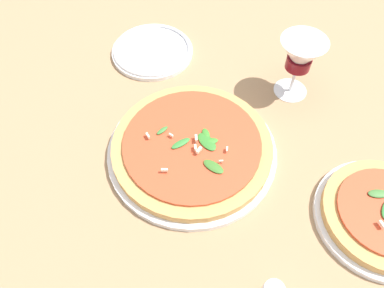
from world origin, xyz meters
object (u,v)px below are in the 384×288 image
at_px(pizza_personal_side, 383,215).
at_px(wine_glass, 300,57).
at_px(pizza_arugula_main, 192,148).
at_px(side_plate_white, 152,50).

distance_m(pizza_personal_side, wine_glass, 0.33).
distance_m(pizza_arugula_main, wine_glass, 0.28).
distance_m(pizza_arugula_main, side_plate_white, 0.30).
bearing_deg(pizza_arugula_main, wine_glass, 117.36).
bearing_deg(pizza_personal_side, wine_glass, -170.52).
bearing_deg(wine_glass, pizza_personal_side, 9.48).
bearing_deg(side_plate_white, pizza_arugula_main, 8.01).
relative_size(pizza_arugula_main, side_plate_white, 1.70).
xyz_separation_m(pizza_personal_side, wine_glass, (-0.32, -0.05, 0.08)).
xyz_separation_m(pizza_arugula_main, wine_glass, (-0.12, 0.24, 0.08)).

